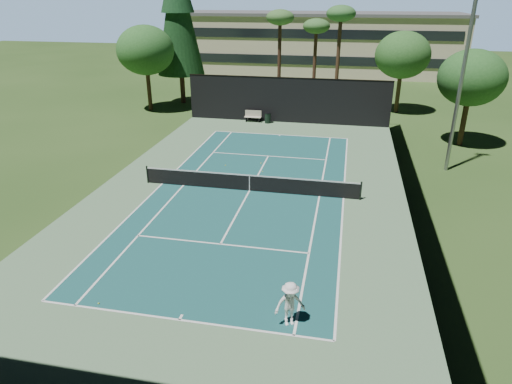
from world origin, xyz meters
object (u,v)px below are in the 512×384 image
(tennis_ball_c, at_px, (261,163))
(park_bench, at_px, (253,116))
(tennis_net, at_px, (249,182))
(player, at_px, (290,304))
(tennis_ball_d, at_px, (225,165))
(tennis_ball_b, at_px, (263,171))
(trash_bin, at_px, (268,118))
(tennis_ball_a, at_px, (99,303))

(tennis_ball_c, relative_size, park_bench, 0.05)
(tennis_net, height_order, player, player)
(player, xyz_separation_m, tennis_ball_d, (-6.39, 15.17, -0.82))
(tennis_ball_c, xyz_separation_m, park_bench, (-2.82, 10.88, 0.51))
(tennis_ball_b, height_order, trash_bin, trash_bin)
(player, distance_m, tennis_ball_b, 15.01)
(trash_bin, bearing_deg, tennis_ball_a, -93.48)
(tennis_net, distance_m, trash_bin, 15.50)
(tennis_ball_c, bearing_deg, trash_bin, 97.63)
(trash_bin, bearing_deg, player, -78.30)
(tennis_ball_a, relative_size, trash_bin, 0.07)
(tennis_ball_c, height_order, trash_bin, trash_bin)
(tennis_ball_a, distance_m, park_bench, 27.26)
(tennis_ball_a, distance_m, tennis_ball_c, 16.66)
(tennis_ball_a, bearing_deg, tennis_net, 74.17)
(tennis_ball_c, bearing_deg, tennis_ball_d, -158.74)
(player, height_order, park_bench, player)
(tennis_ball_c, xyz_separation_m, trash_bin, (-1.43, 10.65, 0.44))
(tennis_net, relative_size, tennis_ball_a, 187.70)
(tennis_ball_a, xyz_separation_m, tennis_ball_d, (0.79, 15.49, 0.00))
(player, height_order, tennis_ball_a, player)
(player, bearing_deg, tennis_ball_d, 88.66)
(park_bench, distance_m, trash_bin, 1.42)
(tennis_ball_b, height_order, tennis_ball_d, tennis_ball_d)
(tennis_ball_a, bearing_deg, tennis_ball_c, 79.39)
(player, distance_m, tennis_ball_d, 16.48)
(player, xyz_separation_m, park_bench, (-6.93, 26.93, -0.31))
(tennis_net, bearing_deg, trash_bin, 96.11)
(tennis_ball_a, bearing_deg, trash_bin, 86.52)
(trash_bin, bearing_deg, tennis_ball_d, -94.25)
(tennis_ball_c, bearing_deg, tennis_ball_a, -100.61)
(player, distance_m, tennis_ball_c, 16.59)
(tennis_net, bearing_deg, tennis_ball_b, 86.79)
(tennis_ball_b, distance_m, tennis_ball_d, 2.76)
(trash_bin, bearing_deg, tennis_ball_b, -81.45)
(park_bench, bearing_deg, tennis_ball_a, -90.52)
(tennis_ball_d, xyz_separation_m, trash_bin, (0.86, 11.54, 0.44))
(player, bearing_deg, tennis_ball_c, 80.16)
(tennis_ball_b, bearing_deg, park_bench, 104.59)
(tennis_net, bearing_deg, player, -71.03)
(tennis_net, bearing_deg, tennis_ball_d, 122.90)
(tennis_ball_b, bearing_deg, trash_bin, 98.55)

